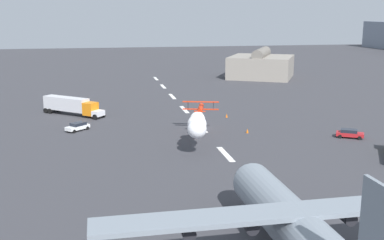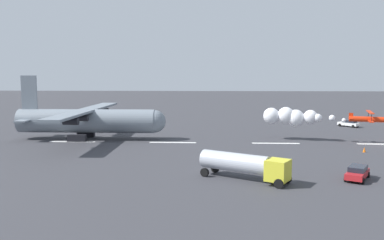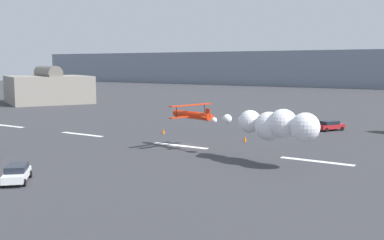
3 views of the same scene
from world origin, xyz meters
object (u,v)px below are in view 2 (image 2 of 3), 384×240
object	(u,v)px
followme_car_yellow	(349,123)
fuel_tanker_truck	(245,164)
stunt_biplane_red	(295,117)
cargo_transport_plane	(93,120)
traffic_cone_far	(364,150)
airport_staff_sedan	(357,172)

from	to	relation	value
followme_car_yellow	fuel_tanker_truck	bearing A→B (deg)	60.20
stunt_biplane_red	fuel_tanker_truck	distance (m)	30.20
fuel_tanker_truck	stunt_biplane_red	bearing A→B (deg)	-111.81
cargo_transport_plane	stunt_biplane_red	bearing A→B (deg)	-178.77
stunt_biplane_red	traffic_cone_far	distance (m)	14.12
cargo_transport_plane	airport_staff_sedan	size ratio (longest dim) A/B	7.05
cargo_transport_plane	traffic_cone_far	distance (m)	45.35
cargo_transport_plane	airport_staff_sedan	distance (m)	45.79
stunt_biplane_red	followme_car_yellow	world-z (taller)	stunt_biplane_red
traffic_cone_far	fuel_tanker_truck	bearing A→B (deg)	41.44
stunt_biplane_red	cargo_transport_plane	bearing A→B (deg)	1.23
airport_staff_sedan	followme_car_yellow	bearing A→B (deg)	-107.35
followme_car_yellow	stunt_biplane_red	bearing A→B (deg)	50.48
cargo_transport_plane	fuel_tanker_truck	bearing A→B (deg)	132.39
followme_car_yellow	traffic_cone_far	size ratio (longest dim) A/B	6.04
fuel_tanker_truck	airport_staff_sedan	world-z (taller)	fuel_tanker_truck
cargo_transport_plane	stunt_biplane_red	world-z (taller)	cargo_transport_plane
stunt_biplane_red	airport_staff_sedan	size ratio (longest dim) A/B	4.28
stunt_biplane_red	traffic_cone_far	xyz separation A→B (m)	(-8.10, 10.92, -3.80)
cargo_transport_plane	airport_staff_sedan	world-z (taller)	cargo_transport_plane
cargo_transport_plane	airport_staff_sedan	bearing A→B (deg)	144.68
followme_car_yellow	airport_staff_sedan	size ratio (longest dim) A/B	0.93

